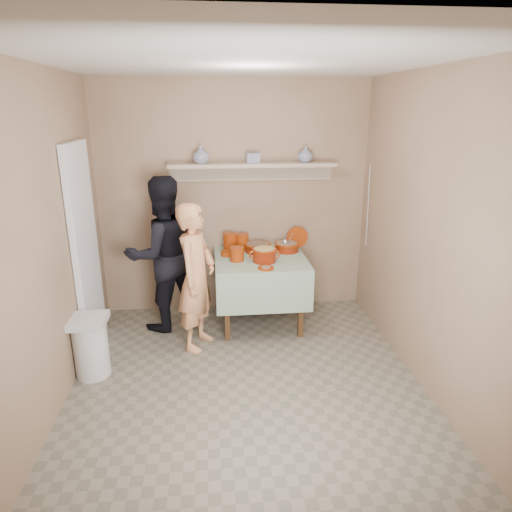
{
  "coord_description": "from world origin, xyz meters",
  "views": [
    {
      "loc": [
        -0.26,
        -3.32,
        2.29
      ],
      "look_at": [
        0.15,
        0.75,
        0.95
      ],
      "focal_mm": 32.0,
      "sensor_mm": 36.0,
      "label": 1
    }
  ],
  "objects": [
    {
      "name": "wall_shelf",
      "position": [
        0.2,
        1.65,
        1.67
      ],
      "size": [
        1.8,
        0.25,
        0.21
      ],
      "color": "tan",
      "rests_on": "room_shell"
    },
    {
      "name": "bowl_stack",
      "position": [
        -0.01,
        1.18,
        0.83
      ],
      "size": [
        0.15,
        0.15,
        0.15
      ],
      "primitive_type": "cylinder",
      "color": "maroon",
      "rests_on": "serving_table"
    },
    {
      "name": "serving_table",
      "position": [
        0.25,
        1.28,
        0.64
      ],
      "size": [
        0.97,
        0.97,
        0.76
      ],
      "color": "#4C2D16",
      "rests_on": "ground"
    },
    {
      "name": "ceramic_box",
      "position": [
        0.2,
        1.63,
        1.77
      ],
      "size": [
        0.16,
        0.12,
        0.1
      ],
      "primitive_type": "cube",
      "rotation": [
        0.0,
        0.0,
        0.14
      ],
      "color": "navy",
      "rests_on": "wall_shelf"
    },
    {
      "name": "trash_bin",
      "position": [
        -1.35,
        0.38,
        0.28
      ],
      "size": [
        0.32,
        0.32,
        0.56
      ],
      "color": "silver",
      "rests_on": "ground"
    },
    {
      "name": "propped_lid",
      "position": [
        0.71,
        1.59,
        0.88
      ],
      "size": [
        0.24,
        0.04,
        0.24
      ],
      "primitive_type": "cylinder",
      "rotation": [
        1.52,
        0.0,
        0.06
      ],
      "color": "maroon",
      "rests_on": "serving_table"
    },
    {
      "name": "ground",
      "position": [
        0.0,
        0.0,
        0.0
      ],
      "size": [
        3.5,
        3.5,
        0.0
      ],
      "primitive_type": "plane",
      "color": "#726B59",
      "rests_on": "ground"
    },
    {
      "name": "tile_panel",
      "position": [
        -1.46,
        0.95,
        1.0
      ],
      "size": [
        0.06,
        0.7,
        2.0
      ],
      "primitive_type": "cube",
      "color": "silver",
      "rests_on": "ground"
    },
    {
      "name": "plate_stack_b",
      "position": [
        0.08,
        1.58,
        0.85
      ],
      "size": [
        0.15,
        0.15,
        0.18
      ],
      "primitive_type": "cylinder",
      "color": "maroon",
      "rests_on": "serving_table"
    },
    {
      "name": "front_plate",
      "position": [
        0.26,
        0.9,
        0.77
      ],
      "size": [
        0.16,
        0.16,
        0.03
      ],
      "color": "maroon",
      "rests_on": "serving_table"
    },
    {
      "name": "empty_bowl",
      "position": [
        -0.09,
        1.38,
        0.78
      ],
      "size": [
        0.16,
        0.16,
        0.05
      ],
      "primitive_type": "cylinder",
      "color": "maroon",
      "rests_on": "serving_table"
    },
    {
      "name": "vase_right",
      "position": [
        0.78,
        1.63,
        1.81
      ],
      "size": [
        0.21,
        0.21,
        0.17
      ],
      "primitive_type": "imported",
      "rotation": [
        0.0,
        0.0,
        0.34
      ],
      "color": "navy",
      "rests_on": "wall_shelf"
    },
    {
      "name": "vase_left",
      "position": [
        -0.35,
        1.61,
        1.81
      ],
      "size": [
        0.21,
        0.21,
        0.19
      ],
      "primitive_type": "imported",
      "rotation": [
        0.0,
        0.0,
        0.22
      ],
      "color": "navy",
      "rests_on": "wall_shelf"
    },
    {
      "name": "cazuela_rice",
      "position": [
        0.28,
        1.13,
        0.85
      ],
      "size": [
        0.33,
        0.25,
        0.14
      ],
      "color": "#5F1306",
      "rests_on": "serving_table"
    },
    {
      "name": "room_shell",
      "position": [
        0.0,
        0.0,
        1.61
      ],
      "size": [
        3.04,
        3.54,
        2.62
      ],
      "color": "#927459",
      "rests_on": "ground"
    },
    {
      "name": "cazuela_meat_b",
      "position": [
        0.57,
        1.46,
        0.82
      ],
      "size": [
        0.28,
        0.28,
        0.1
      ],
      "color": "#5F1306",
      "rests_on": "serving_table"
    },
    {
      "name": "ladle",
      "position": [
        0.55,
        1.46,
        0.87
      ],
      "size": [
        0.08,
        0.26,
        0.19
      ],
      "color": "silver",
      "rests_on": "cazuela_meat_b"
    },
    {
      "name": "person_cook",
      "position": [
        -0.42,
        0.82,
        0.73
      ],
      "size": [
        0.52,
        0.62,
        1.45
      ],
      "primitive_type": "imported",
      "rotation": [
        0.0,
        0.0,
        1.19
      ],
      "color": "tan",
      "rests_on": "ground"
    },
    {
      "name": "cazuela_meat_a",
      "position": [
        0.24,
        1.47,
        0.82
      ],
      "size": [
        0.3,
        0.3,
        0.1
      ],
      "color": "#5F1306",
      "rests_on": "serving_table"
    },
    {
      "name": "plate_stack_a",
      "position": [
        -0.06,
        1.54,
        0.86
      ],
      "size": [
        0.15,
        0.15,
        0.2
      ],
      "primitive_type": "cylinder",
      "color": "maroon",
      "rests_on": "serving_table"
    },
    {
      "name": "electrical_cord",
      "position": [
        1.47,
        1.48,
        1.25
      ],
      "size": [
        0.01,
        0.05,
        0.9
      ],
      "color": "silver",
      "rests_on": "wall_shelf"
    },
    {
      "name": "person_helper",
      "position": [
        -0.78,
        1.29,
        0.82
      ],
      "size": [
        0.99,
        0.9,
        1.64
      ],
      "primitive_type": "imported",
      "rotation": [
        0.0,
        0.0,
        -2.7
      ],
      "color": "black",
      "rests_on": "ground"
    }
  ]
}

